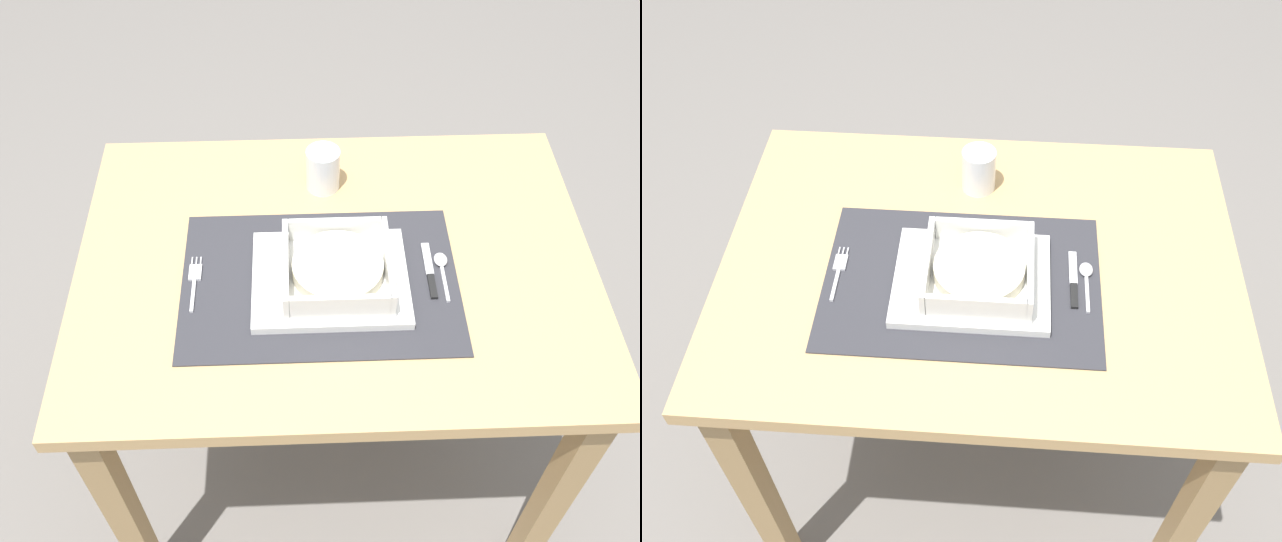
{
  "view_description": "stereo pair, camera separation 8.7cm",
  "coord_description": "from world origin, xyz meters",
  "views": [
    {
      "loc": [
        -0.06,
        -0.86,
        1.72
      ],
      "look_at": [
        -0.03,
        -0.05,
        0.79
      ],
      "focal_mm": 40.28,
      "sensor_mm": 36.0,
      "label": 1
    },
    {
      "loc": [
        0.03,
        -0.86,
        1.72
      ],
      "look_at": [
        -0.03,
        -0.05,
        0.79
      ],
      "focal_mm": 40.28,
      "sensor_mm": 36.0,
      "label": 2
    }
  ],
  "objects": [
    {
      "name": "ground_plane",
      "position": [
        0.0,
        0.0,
        0.0
      ],
      "size": [
        6.0,
        6.0,
        0.0
      ],
      "primitive_type": "plane",
      "color": "slate"
    },
    {
      "name": "butter_knife",
      "position": [
        0.16,
        -0.04,
        0.76
      ],
      "size": [
        0.01,
        0.13,
        0.01
      ],
      "rotation": [
        0.0,
        0.0,
        0.07
      ],
      "color": "black",
      "rests_on": "placemat"
    },
    {
      "name": "drinking_glass",
      "position": [
        -0.01,
        0.2,
        0.8
      ],
      "size": [
        0.07,
        0.07,
        0.09
      ],
      "color": "white",
      "rests_on": "dining_table"
    },
    {
      "name": "serving_plate",
      "position": [
        -0.01,
        -0.05,
        0.77
      ],
      "size": [
        0.27,
        0.22,
        0.02
      ],
      "primitive_type": "cube",
      "color": "white",
      "rests_on": "placemat"
    },
    {
      "name": "placemat",
      "position": [
        -0.03,
        -0.05,
        0.76
      ],
      "size": [
        0.48,
        0.34,
        0.0
      ],
      "primitive_type": "cube",
      "color": "#2D2D33",
      "rests_on": "dining_table"
    },
    {
      "name": "fork",
      "position": [
        -0.25,
        -0.04,
        0.76
      ],
      "size": [
        0.02,
        0.13,
        0.0
      ],
      "rotation": [
        0.0,
        0.0,
        -0.07
      ],
      "color": "silver",
      "rests_on": "placemat"
    },
    {
      "name": "dining_table",
      "position": [
        0.0,
        0.0,
        0.64
      ],
      "size": [
        0.93,
        0.69,
        0.76
      ],
      "color": "tan",
      "rests_on": "ground"
    },
    {
      "name": "spoon",
      "position": [
        0.19,
        -0.02,
        0.77
      ],
      "size": [
        0.02,
        0.11,
        0.01
      ],
      "rotation": [
        0.0,
        0.0,
        0.02
      ],
      "color": "silver",
      "rests_on": "placemat"
    },
    {
      "name": "porridge_bowl",
      "position": [
        -0.0,
        -0.06,
        0.8
      ],
      "size": [
        0.18,
        0.18,
        0.06
      ],
      "color": "white",
      "rests_on": "serving_plate"
    }
  ]
}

